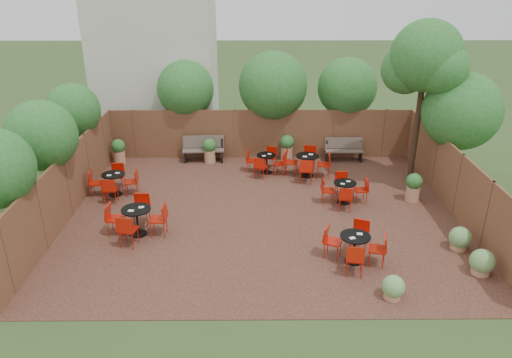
{
  "coord_description": "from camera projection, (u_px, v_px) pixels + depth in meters",
  "views": [
    {
      "loc": [
        -0.32,
        -13.52,
        7.12
      ],
      "look_at": [
        -0.21,
        0.5,
        1.0
      ],
      "focal_mm": 34.0,
      "sensor_mm": 36.0,
      "label": 1
    }
  ],
  "objects": [
    {
      "name": "ground",
      "position": [
        263.0,
        214.0,
        15.24
      ],
      "size": [
        80.0,
        80.0,
        0.0
      ],
      "primitive_type": "plane",
      "color": "#354F23",
      "rests_on": "ground"
    },
    {
      "name": "courtyard_paving",
      "position": [
        263.0,
        214.0,
        15.24
      ],
      "size": [
        12.0,
        10.0,
        0.02
      ],
      "primitive_type": "cube",
      "color": "#351915",
      "rests_on": "ground"
    },
    {
      "name": "courtyard_tree",
      "position": [
        425.0,
        62.0,
        15.77
      ],
      "size": [
        2.58,
        2.48,
        5.66
      ],
      "rotation": [
        0.0,
        0.0,
        0.09
      ],
      "color": "black",
      "rests_on": "courtyard_paving"
    },
    {
      "name": "park_bench_right",
      "position": [
        344.0,
        149.0,
        19.31
      ],
      "size": [
        1.49,
        0.49,
        0.92
      ],
      "rotation": [
        0.0,
        0.0,
        -0.01
      ],
      "color": "brown",
      "rests_on": "courtyard_paving"
    },
    {
      "name": "neighbour_building",
      "position": [
        156.0,
        47.0,
        20.94
      ],
      "size": [
        5.0,
        4.0,
        8.0
      ],
      "primitive_type": "cube",
      "color": "beige",
      "rests_on": "ground"
    },
    {
      "name": "bistro_tables",
      "position": [
        249.0,
        192.0,
        15.66
      ],
      "size": [
        9.23,
        7.64,
        0.95
      ],
      "color": "black",
      "rests_on": "courtyard_paving"
    },
    {
      "name": "fence_right",
      "position": [
        458.0,
        185.0,
        14.88
      ],
      "size": [
        0.08,
        10.0,
        2.0
      ],
      "primitive_type": "cube",
      "color": "brown",
      "rests_on": "ground"
    },
    {
      "name": "fence_back",
      "position": [
        261.0,
        134.0,
        19.43
      ],
      "size": [
        12.0,
        0.08,
        2.0
      ],
      "primitive_type": "cube",
      "color": "brown",
      "rests_on": "ground"
    },
    {
      "name": "overhang_foliage",
      "position": [
        254.0,
        103.0,
        17.24
      ],
      "size": [
        15.61,
        10.51,
        2.73
      ],
      "color": "#21611F",
      "rests_on": "ground"
    },
    {
      "name": "fence_left",
      "position": [
        67.0,
        186.0,
        14.8
      ],
      "size": [
        0.08,
        10.0,
        2.0
      ],
      "primitive_type": "cube",
      "color": "brown",
      "rests_on": "ground"
    },
    {
      "name": "planters",
      "position": [
        250.0,
        156.0,
        18.39
      ],
      "size": [
        11.08,
        4.32,
        1.03
      ],
      "color": "#B07958",
      "rests_on": "courtyard_paving"
    },
    {
      "name": "low_shrubs",
      "position": [
        453.0,
        259.0,
        12.3
      ],
      "size": [
        3.07,
        2.72,
        0.67
      ],
      "color": "#B07958",
      "rests_on": "courtyard_paving"
    },
    {
      "name": "park_bench_left",
      "position": [
        203.0,
        148.0,
        19.26
      ],
      "size": [
        1.66,
        0.64,
        1.01
      ],
      "rotation": [
        0.0,
        0.0,
        0.07
      ],
      "color": "brown",
      "rests_on": "courtyard_paving"
    }
  ]
}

